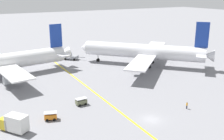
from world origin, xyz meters
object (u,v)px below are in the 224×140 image
at_px(gse_catering_truck_tall, 14,123).
at_px(ground_crew_wing_walker_right, 187,105).
at_px(airliner_being_pushed, 144,52).
at_px(gse_baggage_cart_trailing, 51,116).
at_px(pushback_tug, 71,57).
at_px(gse_baggage_cart_near_cluster, 81,102).

bearing_deg(gse_catering_truck_tall, ground_crew_wing_walker_right, -13.86).
bearing_deg(airliner_being_pushed, gse_baggage_cart_trailing, -149.27).
height_order(airliner_being_pushed, gse_catering_truck_tall, airliner_being_pushed).
bearing_deg(pushback_tug, gse_baggage_cart_trailing, -116.14).
bearing_deg(pushback_tug, ground_crew_wing_walker_right, -83.90).
bearing_deg(gse_baggage_cart_trailing, gse_baggage_cart_near_cluster, 24.24).
distance_m(gse_baggage_cart_near_cluster, gse_catering_truck_tall, 17.35).
distance_m(pushback_tug, gse_baggage_cart_trailing, 52.87).
bearing_deg(airliner_being_pushed, gse_catering_truck_tall, -152.12).
distance_m(pushback_tug, gse_catering_truck_tall, 57.69).
bearing_deg(gse_catering_truck_tall, pushback_tug, 57.54).
distance_m(airliner_being_pushed, gse_baggage_cart_trailing, 50.85).
bearing_deg(gse_baggage_cart_trailing, ground_crew_wing_walker_right, -19.39).
xyz_separation_m(gse_catering_truck_tall, gse_baggage_cart_trailing, (7.66, 1.21, -0.90)).
distance_m(gse_catering_truck_tall, ground_crew_wing_walker_right, 38.26).
xyz_separation_m(pushback_tug, gse_baggage_cart_near_cluster, (-14.42, -43.47, -0.37)).
relative_size(airliner_being_pushed, ground_crew_wing_walker_right, 24.29).
relative_size(airliner_being_pushed, gse_baggage_cart_near_cluster, 14.67).
height_order(gse_baggage_cart_near_cluster, gse_catering_truck_tall, gse_catering_truck_tall).
bearing_deg(gse_catering_truck_tall, airliner_being_pushed, 27.88).
height_order(gse_baggage_cart_near_cluster, ground_crew_wing_walker_right, gse_baggage_cart_near_cluster).
relative_size(airliner_being_pushed, pushback_tug, 5.54).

